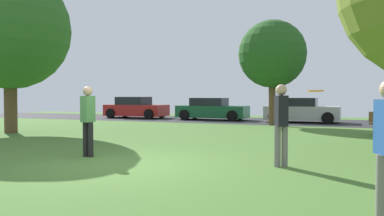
% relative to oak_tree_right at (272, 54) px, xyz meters
% --- Properties ---
extents(ground_plane, '(44.00, 44.00, 0.00)m').
position_rel_oak_tree_right_xyz_m(ground_plane, '(-0.84, -12.99, -3.63)').
color(ground_plane, '#47702D').
extents(road_strip, '(44.00, 6.40, 0.01)m').
position_rel_oak_tree_right_xyz_m(road_strip, '(-0.84, 3.01, -3.63)').
color(road_strip, '#28282B').
rests_on(road_strip, ground_plane).
extents(oak_tree_right, '(3.46, 3.46, 5.37)m').
position_rel_oak_tree_right_xyz_m(oak_tree_right, '(0.00, 0.00, 0.00)').
color(oak_tree_right, brown).
rests_on(oak_tree_right, ground_plane).
extents(oak_tree_center, '(4.89, 4.89, 6.67)m').
position_rel_oak_tree_right_xyz_m(oak_tree_center, '(-9.12, -8.19, 0.58)').
color(oak_tree_center, brown).
rests_on(oak_tree_center, ground_plane).
extents(person_catcher, '(0.34, 0.39, 1.79)m').
position_rel_oak_tree_right_xyz_m(person_catcher, '(2.50, -11.85, -2.63)').
color(person_catcher, slate).
rests_on(person_catcher, ground_plane).
extents(person_walking, '(0.30, 0.34, 1.77)m').
position_rel_oak_tree_right_xyz_m(person_walking, '(-2.24, -12.28, -2.64)').
color(person_walking, black).
rests_on(person_walking, ground_plane).
extents(frisbee_disc, '(0.31, 0.31, 0.03)m').
position_rel_oak_tree_right_xyz_m(frisbee_disc, '(3.36, -13.48, -2.00)').
color(frisbee_disc, orange).
extents(parked_car_red, '(4.13, 2.02, 1.42)m').
position_rel_oak_tree_right_xyz_m(parked_car_red, '(-9.77, 3.02, -2.98)').
color(parked_car_red, '#B21E1E').
rests_on(parked_car_red, ground_plane).
extents(parked_car_green, '(4.35, 1.93, 1.36)m').
position_rel_oak_tree_right_xyz_m(parked_car_green, '(-4.32, 2.96, -3.00)').
color(parked_car_green, '#195633').
rests_on(parked_car_green, ground_plane).
extents(parked_car_silver, '(4.07, 2.07, 1.38)m').
position_rel_oak_tree_right_xyz_m(parked_car_silver, '(1.14, 2.75, -2.99)').
color(parked_car_silver, '#B7B7BC').
rests_on(parked_car_silver, ground_plane).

